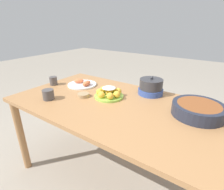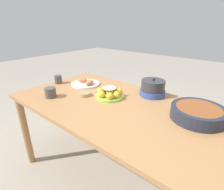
# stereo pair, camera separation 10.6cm
# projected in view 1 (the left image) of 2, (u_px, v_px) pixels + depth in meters

# --- Properties ---
(ground_plane) EXTENTS (12.00, 12.00, 0.00)m
(ground_plane) POSITION_uv_depth(u_px,v_px,m) (115.00, 174.00, 1.58)
(ground_plane) COLOR #9E9384
(dining_table) EXTENTS (1.57, 0.87, 0.72)m
(dining_table) POSITION_uv_depth(u_px,v_px,m) (115.00, 113.00, 1.33)
(dining_table) COLOR #A87547
(dining_table) RESTS_ON ground_plane
(cake_plate) EXTENTS (0.23, 0.23, 0.09)m
(cake_plate) POSITION_uv_depth(u_px,v_px,m) (109.00, 93.00, 1.38)
(cake_plate) COLOR #99CC4C
(cake_plate) RESTS_ON dining_table
(serving_bowl) EXTENTS (0.32, 0.32, 0.08)m
(serving_bowl) POSITION_uv_depth(u_px,v_px,m) (198.00, 109.00, 1.11)
(serving_bowl) COLOR #232838
(serving_bowl) RESTS_ON dining_table
(sauce_bowl) EXTENTS (0.09, 0.09, 0.03)m
(sauce_bowl) POSITION_uv_depth(u_px,v_px,m) (83.00, 95.00, 1.40)
(sauce_bowl) COLOR tan
(sauce_bowl) RESTS_ON dining_table
(seafood_platter) EXTENTS (0.27, 0.27, 0.06)m
(seafood_platter) POSITION_uv_depth(u_px,v_px,m) (83.00, 84.00, 1.64)
(seafood_platter) COLOR silver
(seafood_platter) RESTS_ON dining_table
(cup_near) EXTENTS (0.09, 0.09, 0.08)m
(cup_near) POSITION_uv_depth(u_px,v_px,m) (48.00, 95.00, 1.34)
(cup_near) COLOR #4C4747
(cup_near) RESTS_ON dining_table
(cup_far) EXTENTS (0.07, 0.07, 0.08)m
(cup_far) POSITION_uv_depth(u_px,v_px,m) (53.00, 81.00, 1.65)
(cup_far) COLOR #4C4747
(cup_far) RESTS_ON dining_table
(warming_pot) EXTENTS (0.20, 0.20, 0.15)m
(warming_pot) POSITION_uv_depth(u_px,v_px,m) (151.00, 87.00, 1.43)
(warming_pot) COLOR #334C99
(warming_pot) RESTS_ON dining_table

